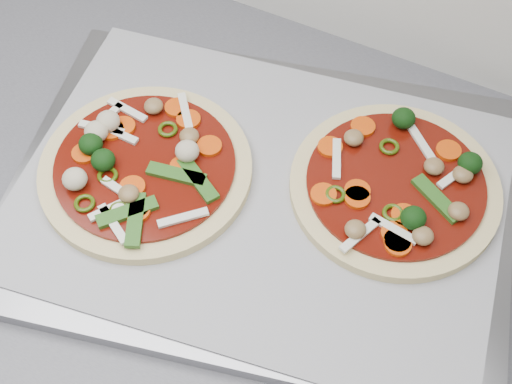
% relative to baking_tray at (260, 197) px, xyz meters
% --- Properties ---
extents(baking_tray, '(0.56, 0.46, 0.02)m').
position_rel_baking_tray_xyz_m(baking_tray, '(0.00, 0.00, 0.00)').
color(baking_tray, gray).
rests_on(baking_tray, countertop).
extents(parchment, '(0.51, 0.41, 0.00)m').
position_rel_baking_tray_xyz_m(parchment, '(0.00, 0.00, 0.01)').
color(parchment, '#A1A1A7').
rests_on(parchment, baking_tray).
extents(pizza_left, '(0.26, 0.26, 0.04)m').
position_rel_baking_tray_xyz_m(pizza_left, '(-0.11, -0.03, 0.02)').
color(pizza_left, beige).
rests_on(pizza_left, parchment).
extents(pizza_right, '(0.21, 0.21, 0.03)m').
position_rel_baking_tray_xyz_m(pizza_right, '(0.12, 0.06, 0.02)').
color(pizza_right, beige).
rests_on(pizza_right, parchment).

